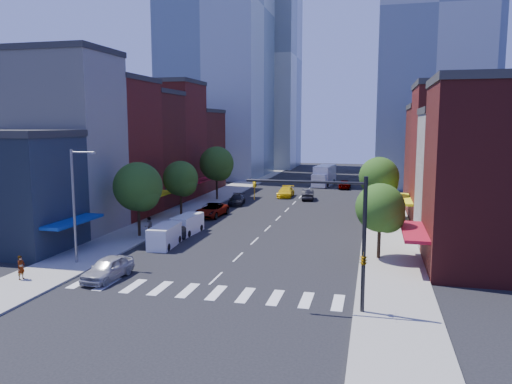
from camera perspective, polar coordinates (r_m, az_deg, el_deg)
ground at (r=36.80m, az=-4.61°, el=-9.82°), size 220.00×220.00×0.00m
sidewalk_left at (r=77.78m, az=-4.28°, el=-0.42°), size 5.00×120.00×0.15m
sidewalk_right at (r=74.18m, az=14.46°, el=-1.04°), size 5.00×120.00×0.15m
crosswalk at (r=34.11m, az=-6.20°, el=-11.27°), size 19.00×3.00×0.01m
bldg_left_0 at (r=49.52m, az=-26.92°, el=-0.16°), size 12.00×8.00×10.00m
bldg_left_1 at (r=55.50m, az=-21.83°, el=5.04°), size 12.00×8.00×18.00m
bldg_left_2 at (r=62.68m, az=-17.31°, el=4.57°), size 12.00×9.00×16.00m
bldg_left_3 at (r=70.14m, az=-13.75°, el=4.59°), size 12.00×8.00×15.00m
bldg_left_4 at (r=77.75m, az=-10.91°, el=5.70°), size 12.00×9.00×17.00m
bldg_left_5 at (r=86.58m, az=-8.29°, el=4.63°), size 12.00×10.00×13.00m
bldg_right_1 at (r=49.64m, az=25.02°, el=1.13°), size 12.00×8.00×12.00m
bldg_right_2 at (r=58.33m, az=23.35°, el=3.59°), size 12.00×10.00×15.00m
bldg_right_3 at (r=68.24m, az=21.88°, el=3.33°), size 12.00×10.00×13.00m
tower_nw at (r=111.07m, az=-4.45°, el=20.16°), size 20.00×22.00×70.00m
tower_ne at (r=97.62m, az=19.51°, el=18.49°), size 18.00×20.00×60.00m
tower_far_w at (r=132.65m, az=0.71°, el=15.07°), size 18.00×18.00×56.00m
traffic_signal at (r=29.68m, az=11.16°, el=-5.91°), size 7.24×2.24×8.00m
streetlight at (r=41.60m, az=-19.91°, el=-0.75°), size 2.25×0.25×9.00m
tree_left_near at (r=49.95m, az=-13.22°, el=0.38°), size 4.80×4.80×7.30m
tree_left_mid at (r=59.95m, az=-8.51°, el=1.38°), size 4.20×4.20×6.65m
tree_left_far at (r=73.00m, az=-4.43°, el=3.10°), size 5.00×5.00×7.75m
tree_right_near at (r=41.85m, az=14.20°, el=-1.98°), size 4.00×4.00×6.20m
tree_right_far at (r=59.60m, az=14.02°, el=1.52°), size 4.60×4.60×7.20m
parked_car_front at (r=37.79m, az=-16.59°, el=-8.36°), size 2.26×4.89×1.62m
parked_car_second at (r=47.98m, az=-9.58°, el=-4.84°), size 1.56×4.40×1.45m
parked_car_third at (r=60.48m, az=-5.10°, el=-2.08°), size 3.10×5.93×1.59m
parked_car_rear at (r=69.19m, az=-2.21°, el=-0.89°), size 2.59×5.05×1.40m
cargo_van_near at (r=46.31m, az=-10.45°, el=-5.00°), size 2.19×4.74×1.97m
cargo_van_far at (r=51.47m, az=-7.90°, el=-3.69°), size 2.07×4.59×1.91m
taxi at (r=76.71m, az=3.43°, el=0.01°), size 2.28×5.39×1.55m
traffic_car_oncoming at (r=74.20m, az=5.96°, el=-0.29°), size 2.02×4.79×1.54m
traffic_car_far at (r=87.64m, az=10.11°, el=0.88°), size 1.99×4.74×1.60m
box_truck at (r=91.76m, az=7.79°, el=1.81°), size 3.70×9.23×3.61m
pedestrian_near at (r=39.47m, az=-25.27°, el=-7.81°), size 0.48×0.67×1.72m
pedestrian_far at (r=50.29m, az=-12.16°, el=-3.88°), size 1.10×1.17×1.91m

